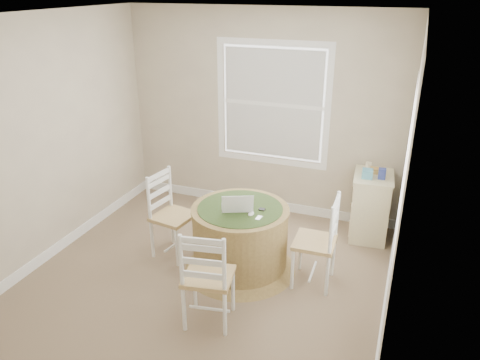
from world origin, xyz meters
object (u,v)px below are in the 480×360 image
at_px(chair_left, 174,216).
at_px(chair_near, 208,276).
at_px(laptop, 237,207).
at_px(round_table, 240,236).
at_px(chair_right, 315,242).
at_px(corner_chest, 370,206).

distance_m(chair_left, chair_near, 1.22).
height_order(chair_near, laptop, chair_near).
xyz_separation_m(round_table, chair_near, (0.03, -0.88, 0.08)).
distance_m(chair_near, chair_right, 1.18).
height_order(round_table, chair_left, chair_left).
height_order(chair_left, chair_right, same).
distance_m(chair_near, corner_chest, 2.39).
distance_m(round_table, chair_left, 0.80).
relative_size(chair_near, laptop, 2.38).
relative_size(chair_right, laptop, 2.38).
distance_m(round_table, laptop, 0.36).
bearing_deg(chair_left, laptop, -84.89).
height_order(chair_near, corner_chest, chair_near).
distance_m(chair_near, laptop, 0.89).
distance_m(chair_right, corner_chest, 1.25).
bearing_deg(round_table, laptop, -108.63).
bearing_deg(chair_left, chair_right, -80.08).
xyz_separation_m(chair_left, laptop, (0.78, -0.06, 0.28)).
bearing_deg(corner_chest, chair_right, -114.14).
relative_size(round_table, chair_left, 1.25).
relative_size(round_table, chair_right, 1.25).
bearing_deg(laptop, chair_left, -28.21).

